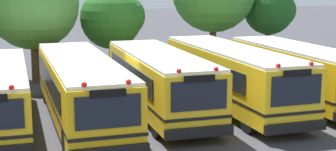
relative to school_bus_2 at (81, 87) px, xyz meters
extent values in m
plane|color=#38383D|center=(1.64, 0.25, -1.41)|extent=(160.00, 160.00, 0.00)
cube|color=black|center=(-2.02, 0.61, 0.20)|extent=(0.26, 7.60, 0.69)
sphere|color=red|center=(-2.73, -4.39, 1.02)|extent=(0.18, 0.18, 0.18)
cylinder|color=black|center=(-2.29, -3.16, -0.91)|extent=(0.31, 1.01, 1.00)
cylinder|color=black|center=(-2.10, 3.39, -0.91)|extent=(0.31, 1.01, 1.00)
cube|color=yellow|center=(0.00, 0.03, -0.02)|extent=(2.54, 11.31, 2.08)
cube|color=white|center=(0.00, 0.03, 1.08)|extent=(2.49, 11.09, 0.12)
cube|color=black|center=(-0.07, -5.63, 0.35)|extent=(1.98, 0.08, 1.00)
cube|color=black|center=(1.23, 0.31, 0.31)|extent=(0.14, 8.80, 0.75)
cube|color=black|center=(-1.22, 0.34, 0.31)|extent=(0.14, 8.80, 0.75)
cube|color=black|center=(0.00, 0.03, -0.44)|extent=(2.57, 11.42, 0.10)
sphere|color=red|center=(0.60, -5.47, 1.18)|extent=(0.18, 0.18, 0.18)
sphere|color=red|center=(-0.73, -5.46, 1.18)|extent=(0.18, 0.18, 0.18)
cube|color=black|center=(-0.07, -5.64, 0.92)|extent=(1.09, 0.09, 0.24)
cylinder|color=black|center=(1.02, -4.23, -0.91)|extent=(0.29, 1.00, 1.00)
cylinder|color=black|center=(-1.12, -4.20, -0.91)|extent=(0.29, 1.00, 1.00)
cylinder|color=black|center=(1.11, 3.86, -0.91)|extent=(0.29, 1.00, 1.00)
cylinder|color=black|center=(-1.02, 3.88, -0.91)|extent=(0.29, 1.00, 1.00)
cube|color=yellow|center=(3.38, 0.32, 0.00)|extent=(2.67, 9.78, 2.12)
cube|color=white|center=(3.38, 0.32, 1.11)|extent=(2.61, 9.59, 0.12)
cube|color=black|center=(3.25, -4.61, -0.88)|extent=(2.46, 0.22, 0.36)
cube|color=black|center=(3.25, -4.56, 0.38)|extent=(1.98, 0.11, 1.02)
cube|color=black|center=(4.62, 0.58, 0.34)|extent=(0.24, 7.58, 0.76)
cube|color=black|center=(2.16, 0.65, 0.34)|extent=(0.24, 7.58, 0.76)
cube|color=black|center=(3.38, 0.32, -0.43)|extent=(2.69, 9.88, 0.10)
sphere|color=red|center=(3.92, -4.41, 1.21)|extent=(0.18, 0.18, 0.18)
sphere|color=red|center=(2.59, -4.38, 1.21)|extent=(0.18, 0.18, 0.18)
cube|color=black|center=(3.25, -4.57, 0.95)|extent=(1.09, 0.11, 0.24)
cylinder|color=black|center=(4.36, -3.17, -0.91)|extent=(0.31, 1.01, 1.00)
cylinder|color=black|center=(2.22, -3.12, -0.91)|extent=(0.31, 1.01, 1.00)
cylinder|color=black|center=(4.53, 3.35, -0.91)|extent=(0.31, 1.01, 1.00)
cylinder|color=black|center=(2.40, 3.40, -0.91)|extent=(0.31, 1.01, 1.00)
cube|color=yellow|center=(6.68, 0.24, 0.04)|extent=(2.41, 10.61, 2.20)
cube|color=white|center=(6.68, 0.24, 1.20)|extent=(2.36, 10.40, 0.12)
cube|color=black|center=(6.67, -5.13, -0.88)|extent=(2.43, 0.17, 0.36)
cube|color=black|center=(6.67, -5.08, 0.43)|extent=(1.95, 0.07, 1.06)
cube|color=black|center=(7.89, 0.54, 0.39)|extent=(0.06, 8.27, 0.79)
cube|color=black|center=(5.47, 0.55, 0.39)|extent=(0.06, 8.27, 0.79)
cube|color=black|center=(6.68, 0.24, -0.40)|extent=(2.43, 10.72, 0.10)
sphere|color=red|center=(7.32, -4.91, 1.30)|extent=(0.18, 0.18, 0.18)
sphere|color=red|center=(6.01, -4.91, 1.30)|extent=(0.18, 0.18, 0.18)
cube|color=black|center=(6.67, -5.09, 1.04)|extent=(1.07, 0.08, 0.24)
cylinder|color=black|center=(7.72, -3.66, -0.91)|extent=(0.28, 1.00, 1.00)
cylinder|color=black|center=(5.62, -3.66, -0.91)|extent=(0.28, 1.00, 1.00)
cylinder|color=black|center=(7.74, 3.74, -0.91)|extent=(0.28, 1.00, 1.00)
cylinder|color=black|center=(5.64, 3.75, -0.91)|extent=(0.28, 1.00, 1.00)
cube|color=yellow|center=(10.06, 0.30, 0.00)|extent=(2.46, 9.26, 2.13)
cube|color=white|center=(10.06, 0.30, 1.13)|extent=(2.41, 9.07, 0.12)
cube|color=black|center=(11.26, 0.59, 0.34)|extent=(0.11, 7.20, 0.77)
cube|color=black|center=(8.86, 0.61, 0.34)|extent=(0.11, 7.20, 0.77)
cube|color=black|center=(10.06, 0.30, -0.42)|extent=(2.48, 9.35, 0.10)
cylinder|color=black|center=(8.99, -2.91, -0.91)|extent=(0.29, 1.00, 1.00)
cylinder|color=black|center=(11.13, 3.10, -0.91)|extent=(0.29, 1.00, 1.00)
cylinder|color=black|center=(9.05, 3.12, -0.91)|extent=(0.29, 1.00, 1.00)
cylinder|color=#4C3823|center=(-1.11, 8.96, -0.18)|extent=(0.44, 0.44, 2.46)
sphere|color=#478438|center=(-1.11, 8.96, 2.95)|extent=(5.06, 5.06, 5.06)
cylinder|color=#4C3823|center=(3.31, 9.35, -0.37)|extent=(0.32, 0.32, 2.09)
sphere|color=#286623|center=(3.31, 9.35, 2.03)|extent=(3.61, 3.61, 3.61)
sphere|color=#286623|center=(4.06, 9.21, 2.14)|extent=(2.46, 2.46, 2.46)
cylinder|color=#4C3823|center=(9.75, 9.32, 0.11)|extent=(0.42, 0.42, 3.05)
cylinder|color=#4C3823|center=(13.56, 9.16, -0.13)|extent=(0.42, 0.42, 2.56)
sphere|color=#1E561E|center=(13.56, 9.16, 2.36)|extent=(3.24, 3.24, 3.24)
sphere|color=#1E561E|center=(14.28, 9.13, 2.28)|extent=(2.16, 2.16, 2.16)
camera|label=1|loc=(-3.05, -20.13, 4.16)|focal=54.98mm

